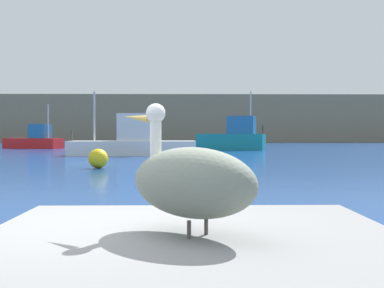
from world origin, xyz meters
TOP-DOWN VIEW (x-y plane):
  - hillside_backdrop at (0.00, 76.46)m, footprint 140.00×14.55m
  - pier_dock at (1.06, -0.57)m, footprint 3.16×2.88m
  - pelican at (1.05, -0.56)m, footprint 1.18×1.16m
  - fishing_boat_red at (-13.12, 39.72)m, footprint 5.98×3.63m
  - fishing_boat_white at (-2.29, 25.49)m, footprint 8.05×2.48m
  - fishing_boat_teal at (5.17, 35.30)m, footprint 5.97×3.54m
  - mooring_buoy at (-2.47, 14.61)m, footprint 0.79×0.79m

SIDE VIEW (x-z plane):
  - pier_dock at x=1.06m, z-range 0.00..0.64m
  - mooring_buoy at x=-2.47m, z-range 0.00..0.79m
  - fishing_boat_red at x=-13.12m, z-range -1.29..2.83m
  - fishing_boat_white at x=-2.29m, z-range -1.17..2.89m
  - pelican at x=1.05m, z-range 0.55..1.54m
  - fishing_boat_teal at x=5.17m, z-range -1.41..3.52m
  - hillside_backdrop at x=0.00m, z-range 0.00..7.65m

